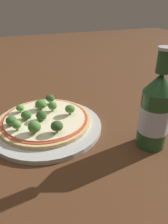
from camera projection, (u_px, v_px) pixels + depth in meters
ground_plane at (46, 126)px, 0.60m from camera, size 3.00×3.00×0.00m
plate at (47, 126)px, 0.59m from camera, size 0.29×0.29×0.01m
pizza at (45, 120)px, 0.59m from camera, size 0.25×0.25×0.01m
broccoli_floret_0 at (41, 116)px, 0.57m from camera, size 0.03×0.03×0.03m
broccoli_floret_1 at (50, 98)px, 0.66m from camera, size 0.03×0.03×0.03m
broccoli_floret_2 at (57, 126)px, 0.52m from camera, size 0.03×0.03×0.03m
broccoli_floret_3 at (52, 106)px, 0.61m from camera, size 0.03×0.03×0.03m
broccoli_floret_4 at (41, 104)px, 0.62m from camera, size 0.03×0.03×0.03m
broccoli_floret_5 at (17, 125)px, 0.53m from camera, size 0.02×0.02×0.03m
broccoli_floret_6 at (70, 109)px, 0.60m from camera, size 0.03×0.03×0.03m
broccoli_floret_7 at (34, 127)px, 0.52m from camera, size 0.03×0.03×0.03m
broccoli_floret_8 at (20, 108)px, 0.61m from camera, size 0.02×0.02×0.02m
broccoli_floret_9 at (11, 120)px, 0.55m from camera, size 0.03×0.03×0.02m
broccoli_floret_10 at (26, 115)px, 0.57m from camera, size 0.03×0.03×0.02m
beer_bottle at (155, 112)px, 0.49m from camera, size 0.07×0.07×0.23m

